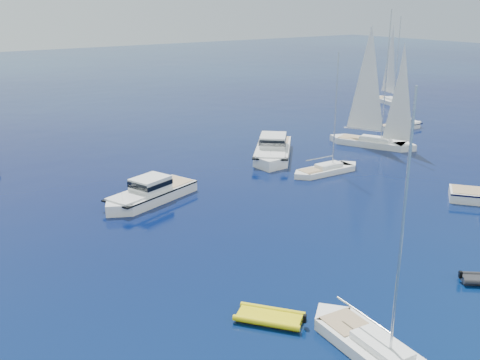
# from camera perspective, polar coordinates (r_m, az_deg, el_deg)

# --- Properties ---
(ground) EXTENTS (400.00, 400.00, 0.00)m
(ground) POSITION_cam_1_polar(r_m,az_deg,el_deg) (34.05, 22.33, -14.88)
(ground) COLOR #08274D
(ground) RESTS_ON ground
(motor_cruiser_centre) EXTENTS (11.40, 6.67, 2.86)m
(motor_cruiser_centre) POSITION_cam_1_polar(r_m,az_deg,el_deg) (51.98, -9.31, -2.14)
(motor_cruiser_centre) COLOR white
(motor_cruiser_centre) RESTS_ON ground
(motor_cruiser_far_r) EXTENTS (8.01, 3.00, 2.06)m
(motor_cruiser_far_r) POSITION_cam_1_polar(r_m,az_deg,el_deg) (83.61, 16.28, 5.10)
(motor_cruiser_far_r) COLOR white
(motor_cruiser_far_r) RESTS_ON ground
(motor_cruiser_distant) EXTENTS (11.60, 12.23, 3.39)m
(motor_cruiser_distant) POSITION_cam_1_polar(r_m,az_deg,el_deg) (65.66, 3.38, 2.36)
(motor_cruiser_distant) COLOR white
(motor_cruiser_distant) RESTS_ON ground
(sailboat_fore) EXTENTS (3.55, 10.27, 14.79)m
(sailboat_fore) POSITION_cam_1_polar(r_m,az_deg,el_deg) (31.24, 13.74, -17.15)
(sailboat_fore) COLOR white
(sailboat_fore) RESTS_ON ground
(sailboat_centre) EXTENTS (9.11, 2.75, 13.25)m
(sailboat_centre) POSITION_cam_1_polar(r_m,az_deg,el_deg) (60.31, 8.84, 0.74)
(sailboat_centre) COLOR white
(sailboat_centre) RESTS_ON ground
(sailboat_sails_r) EXTENTS (7.72, 12.00, 17.34)m
(sailboat_sails_r) POSITION_cam_1_polar(r_m,az_deg,el_deg) (72.78, 13.38, 3.46)
(sailboat_sails_r) COLOR white
(sailboat_sails_r) RESTS_ON ground
(sailboat_sails_far) EXTENTS (5.82, 11.02, 15.69)m
(sailboat_sails_far) POSITION_cam_1_polar(r_m,az_deg,el_deg) (103.96, 15.20, 7.62)
(sailboat_sails_far) COLOR silver
(sailboat_sails_far) RESTS_ON ground
(tender_yellow) EXTENTS (4.27, 4.63, 0.95)m
(tender_yellow) POSITION_cam_1_polar(r_m,az_deg,el_deg) (33.22, 3.04, -14.26)
(tender_yellow) COLOR yellow
(tender_yellow) RESTS_ON ground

